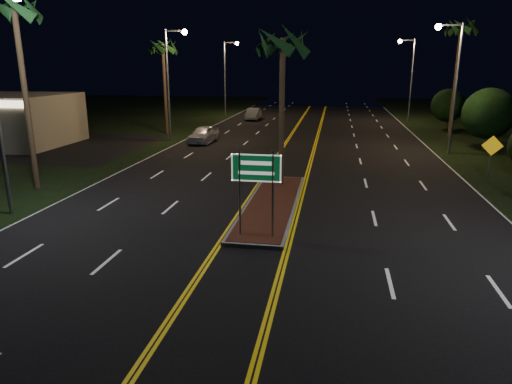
% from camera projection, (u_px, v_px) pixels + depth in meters
% --- Properties ---
extents(ground, '(120.00, 120.00, 0.00)m').
position_uv_depth(ground, '(241.00, 272.00, 14.22)').
color(ground, black).
rests_on(ground, ground).
extents(median_island, '(2.25, 10.25, 0.17)m').
position_uv_depth(median_island, '(272.00, 204.00, 20.84)').
color(median_island, gray).
rests_on(median_island, ground).
extents(highway_sign, '(1.80, 0.08, 3.20)m').
position_uv_depth(highway_sign, '(256.00, 176.00, 16.23)').
color(highway_sign, gray).
rests_on(highway_sign, ground).
extents(streetlight_left_near, '(1.91, 0.44, 9.00)m').
position_uv_depth(streetlight_left_near, '(0.00, 80.00, 18.22)').
color(streetlight_left_near, gray).
rests_on(streetlight_left_near, ground).
extents(streetlight_left_mid, '(1.91, 0.44, 9.00)m').
position_uv_depth(streetlight_left_mid, '(172.00, 72.00, 37.21)').
color(streetlight_left_mid, gray).
rests_on(streetlight_left_mid, ground).
extents(streetlight_left_far, '(1.91, 0.44, 9.00)m').
position_uv_depth(streetlight_left_far, '(228.00, 70.00, 56.20)').
color(streetlight_left_far, gray).
rests_on(streetlight_left_far, ground).
extents(streetlight_right_mid, '(1.91, 0.44, 9.00)m').
position_uv_depth(streetlight_right_mid, '(452.00, 73.00, 31.86)').
color(streetlight_right_mid, gray).
rests_on(streetlight_right_mid, ground).
extents(streetlight_right_far, '(1.91, 0.44, 9.00)m').
position_uv_depth(streetlight_right_far, '(409.00, 70.00, 50.85)').
color(streetlight_right_far, gray).
rests_on(streetlight_right_far, ground).
extents(palm_median, '(2.40, 2.40, 8.30)m').
position_uv_depth(palm_median, '(283.00, 43.00, 22.23)').
color(palm_median, '#382819').
rests_on(palm_median, ground).
extents(palm_left_near, '(2.40, 2.40, 9.80)m').
position_uv_depth(palm_left_near, '(14.00, 11.00, 21.51)').
color(palm_left_near, '#382819').
rests_on(palm_left_near, ground).
extents(palm_left_far, '(2.40, 2.40, 8.80)m').
position_uv_depth(palm_left_far, '(163.00, 47.00, 40.80)').
color(palm_left_far, '#382819').
rests_on(palm_left_far, ground).
extents(palm_right_far, '(2.40, 2.40, 10.30)m').
position_uv_depth(palm_right_far, '(461.00, 29.00, 38.16)').
color(palm_right_far, '#382819').
rests_on(palm_right_far, ground).
extents(shrub_mid, '(3.78, 3.78, 4.62)m').
position_uv_depth(shrub_mid, '(489.00, 114.00, 34.00)').
color(shrub_mid, '#382819').
rests_on(shrub_mid, ground).
extents(shrub_far, '(3.24, 3.24, 3.96)m').
position_uv_depth(shrub_far, '(448.00, 105.00, 45.53)').
color(shrub_far, '#382819').
rests_on(shrub_far, ground).
extents(car_near, '(2.53, 5.04, 1.62)m').
position_uv_depth(car_near, '(204.00, 133.00, 37.73)').
color(car_near, silver).
rests_on(car_near, ground).
extents(car_far, '(2.00, 4.66, 1.55)m').
position_uv_depth(car_far, '(253.00, 113.00, 53.69)').
color(car_far, '#9FA3A8').
rests_on(car_far, ground).
extents(warning_sign, '(1.07, 0.23, 2.59)m').
position_uv_depth(warning_sign, '(491.00, 152.00, 24.56)').
color(warning_sign, gray).
rests_on(warning_sign, ground).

